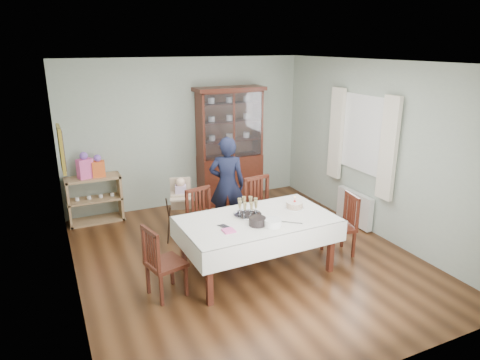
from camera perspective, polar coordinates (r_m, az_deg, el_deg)
floor at (r=6.21m, az=0.80°, el=-10.33°), size 5.00×5.00×0.00m
room_shell at (r=6.08m, az=-1.32°, el=6.20°), size 5.00×5.00×5.00m
dining_table at (r=5.72m, az=2.30°, el=-8.61°), size 2.03×1.20×0.76m
china_cabinet at (r=8.05m, az=-1.36°, el=4.83°), size 1.30×0.48×2.18m
sideboard at (r=7.66m, az=-18.78°, el=-2.45°), size 0.90×0.38×0.80m
picture_frame at (r=5.87m, az=-22.75°, el=3.84°), size 0.04×0.48×0.58m
window at (r=7.11m, az=16.18°, el=5.92°), size 0.04×1.02×1.22m
curtain_left at (r=6.64m, az=19.19°, el=3.95°), size 0.07×0.30×1.55m
curtain_right at (r=7.56m, az=12.71°, el=6.08°), size 0.07×0.30×1.55m
radiator at (r=7.41m, az=15.01°, el=-3.60°), size 0.10×0.80×0.55m
chair_far_left at (r=6.25m, az=-4.65°, el=-7.31°), size 0.50×0.50×0.95m
chair_far_right at (r=6.53m, az=3.02°, el=-5.94°), size 0.50×0.50×1.01m
chair_end_left at (r=5.33m, az=-9.94°, el=-12.37°), size 0.49×0.49×0.91m
chair_end_right at (r=6.39m, az=13.09°, el=-7.33°), size 0.46×0.46×0.89m
woman at (r=6.79m, az=-1.73°, el=-0.65°), size 0.67×0.57×1.56m
high_chair at (r=6.77m, az=-7.77°, el=-4.50°), size 0.53×0.53×0.97m
champagne_tray at (r=5.63m, az=1.03°, el=-4.08°), size 0.38×0.38×0.23m
birthday_cake at (r=5.91m, az=7.28°, el=-3.36°), size 0.26×0.26×0.18m
plate_stack_dark at (r=5.35m, az=2.32°, el=-5.52°), size 0.23×0.23×0.10m
plate_stack_white at (r=5.32m, az=4.39°, el=-5.71°), size 0.28×0.28×0.09m
napkin_stack at (r=5.19m, az=-1.52°, el=-6.76°), size 0.15×0.15×0.02m
cutlery at (r=5.29m, az=-2.45°, el=-6.31°), size 0.17×0.20×0.01m
cake_knife at (r=5.46m, az=6.93°, el=-5.65°), size 0.23×0.19×0.01m
gift_bag_pink at (r=7.46m, az=-19.98°, el=1.70°), size 0.27×0.22×0.44m
gift_bag_orange at (r=7.49m, az=-18.38°, el=1.69°), size 0.21×0.15×0.38m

